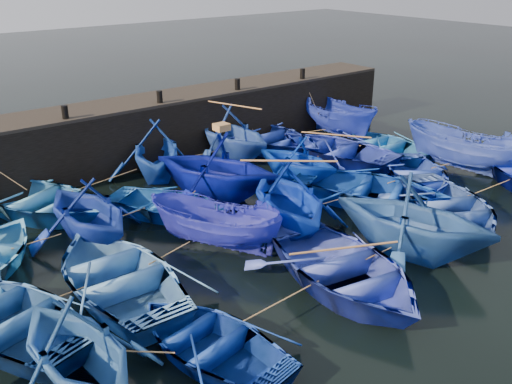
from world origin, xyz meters
TOP-DOWN VIEW (x-y plane):
  - ground at (0.00, 0.00)m, footprint 120.00×120.00m
  - quay_wall at (0.00, 10.50)m, footprint 26.00×2.50m
  - quay_top at (0.00, 10.50)m, footprint 26.00×2.50m
  - bollard_1 at (-4.00, 9.60)m, footprint 0.24×0.24m
  - bollard_2 at (0.00, 9.60)m, footprint 0.24×0.24m
  - bollard_3 at (4.00, 9.60)m, footprint 0.24×0.24m
  - bollard_4 at (8.00, 9.60)m, footprint 0.24×0.24m
  - boat_1 at (-6.04, 7.50)m, footprint 5.67×6.47m
  - boat_2 at (-1.09, 8.19)m, footprint 5.53×5.77m
  - boat_3 at (2.57, 8.11)m, footprint 4.05×4.66m
  - boat_4 at (4.66, 8.04)m, footprint 4.64×6.15m
  - boat_5 at (8.59, 7.54)m, footprint 2.47×5.15m
  - boat_7 at (-5.48, 4.54)m, footprint 3.93×4.47m
  - boat_8 at (-2.61, 4.68)m, footprint 4.98×5.36m
  - boat_9 at (-0.51, 4.89)m, footprint 5.95×6.24m
  - boat_10 at (2.93, 4.32)m, footprint 3.79×4.19m
  - boat_11 at (5.88, 5.12)m, footprint 4.86×6.18m
  - boat_12 at (8.35, 4.38)m, footprint 3.56×4.76m
  - boat_13 at (-8.92, 1.22)m, footprint 4.86×5.83m
  - boat_14 at (-6.11, 1.29)m, footprint 4.09×5.61m
  - boat_15 at (-2.74, 1.72)m, footprint 3.60×4.32m
  - boat_16 at (-0.19, 1.33)m, footprint 5.12×5.51m
  - boat_17 at (3.62, 1.14)m, footprint 5.99×6.69m
  - boat_18 at (6.24, 1.11)m, footprint 5.47×5.64m
  - boat_19 at (9.01, 0.98)m, footprint 3.08×5.21m
  - boat_20 at (-8.36, -1.56)m, footprint 3.74×4.24m
  - boat_21 at (-5.67, -2.35)m, footprint 3.73×4.68m
  - boat_22 at (-1.31, -2.17)m, footprint 4.96×6.27m
  - boat_23 at (1.57, -2.16)m, footprint 5.43×5.86m
  - boat_24 at (4.64, -1.37)m, footprint 5.64×6.28m
  - wooden_crate at (-0.21, 4.89)m, footprint 0.49×0.46m
  - mooring_ropes at (-0.02, 4.86)m, footprint 17.83×11.90m
  - loose_oars at (1.74, 3.10)m, footprint 9.44×12.36m

SIDE VIEW (x-z plane):
  - ground at x=0.00m, z-range 0.00..0.00m
  - boat_21 at x=-5.67m, z-range 0.00..0.87m
  - boat_8 at x=-2.61m, z-range 0.00..0.91m
  - boat_12 at x=8.35m, z-range 0.00..0.94m
  - boat_18 at x=6.24m, z-range 0.00..0.95m
  - boat_13 at x=-8.92m, z-range 0.00..1.04m
  - boat_24 at x=4.64m, z-range 0.00..1.07m
  - boat_1 at x=-6.04m, z-range 0.00..1.12m
  - boat_17 at x=3.62m, z-range 0.00..1.14m
  - boat_14 at x=-6.11m, z-range 0.00..1.14m
  - boat_11 at x=5.88m, z-range 0.00..1.16m
  - boat_22 at x=-1.31m, z-range 0.00..1.17m
  - boat_4 at x=4.66m, z-range 0.00..1.21m
  - boat_15 at x=-2.74m, z-range 0.00..1.60m
  - mooring_ropes at x=-0.02m, z-range -0.18..1.92m
  - boat_19 at x=9.01m, z-range 0.00..1.89m
  - boat_5 at x=8.59m, z-range 0.00..1.92m
  - boat_10 at x=2.93m, z-range 0.00..1.93m
  - boat_20 at x=-8.36m, z-range 0.00..2.09m
  - boat_7 at x=-5.48m, z-range 0.00..2.21m
  - boat_2 at x=-1.09m, z-range 0.00..2.35m
  - boat_16 at x=-0.19m, z-range 0.00..2.37m
  - boat_3 at x=2.57m, z-range 0.00..2.40m
  - quay_wall at x=0.00m, z-range 0.00..2.50m
  - boat_23 at x=1.57m, z-range 0.00..2.54m
  - boat_9 at x=-0.51m, z-range 0.00..2.56m
  - loose_oars at x=1.74m, z-range 1.16..2.45m
  - quay_top at x=0.00m, z-range 2.50..2.62m
  - wooden_crate at x=-0.21m, z-range 2.56..2.80m
  - bollard_1 at x=-4.00m, z-range 2.62..3.12m
  - bollard_2 at x=0.00m, z-range 2.62..3.12m
  - bollard_3 at x=4.00m, z-range 2.62..3.12m
  - bollard_4 at x=8.00m, z-range 2.62..3.12m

